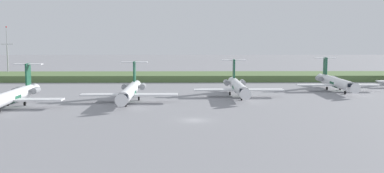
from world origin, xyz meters
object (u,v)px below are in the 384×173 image
object	(u,v)px
antenna_mast	(7,56)
regional_jet_second	(13,96)
regional_jet_fifth	(336,82)
regional_jet_fourth	(238,86)
regional_jet_third	(130,91)

from	to	relation	value
antenna_mast	regional_jet_second	bearing A→B (deg)	-68.74
regional_jet_fifth	regional_jet_second	bearing A→B (deg)	-160.42
regional_jet_fourth	regional_jet_fifth	distance (m)	31.25
regional_jet_fifth	regional_jet_fourth	bearing A→B (deg)	-158.93
regional_jet_second	antenna_mast	size ratio (longest dim) A/B	1.64
regional_jet_second	antenna_mast	xyz separation A→B (m)	(-27.39, 70.40, 5.39)
antenna_mast	regional_jet_fourth	bearing A→B (deg)	-33.75
regional_jet_fourth	antenna_mast	world-z (taller)	antenna_mast
regional_jet_third	antenna_mast	bearing A→B (deg)	130.01
regional_jet_third	regional_jet_fourth	distance (m)	28.47
regional_jet_second	regional_jet_fifth	world-z (taller)	same
regional_jet_fourth	antenna_mast	bearing A→B (deg)	146.25
regional_jet_second	regional_jet_third	world-z (taller)	same
regional_jet_second	regional_jet_fourth	size ratio (longest dim) A/B	1.00
regional_jet_second	regional_jet_third	size ratio (longest dim) A/B	1.00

